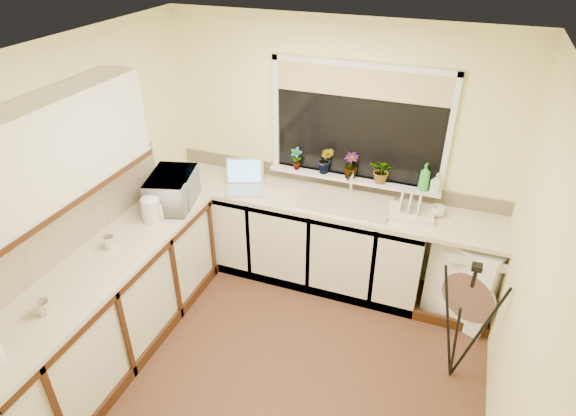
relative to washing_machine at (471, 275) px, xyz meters
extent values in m
plane|color=brown|center=(-1.37, -1.21, -0.40)|extent=(3.20, 3.20, 0.00)
plane|color=white|center=(-1.37, -1.21, 2.05)|extent=(3.20, 3.20, 0.00)
plane|color=#FDF6A8|center=(-1.37, 0.29, 0.82)|extent=(3.20, 0.00, 3.20)
plane|color=#FDF6A8|center=(-2.97, -1.21, 0.82)|extent=(0.00, 3.00, 3.00)
plane|color=#FDF6A8|center=(0.23, -1.21, 0.82)|extent=(0.00, 3.00, 3.00)
cube|color=silver|center=(-1.69, -0.01, 0.03)|extent=(2.55, 0.60, 0.86)
cube|color=silver|center=(-2.67, -1.51, 0.03)|extent=(0.54, 2.40, 0.86)
cube|color=beige|center=(-1.37, -0.01, 0.48)|extent=(3.20, 0.60, 0.04)
cube|color=beige|center=(-2.67, -1.51, 0.48)|extent=(0.60, 2.40, 0.04)
cube|color=silver|center=(-2.81, -1.66, 1.40)|extent=(0.28, 1.90, 0.70)
cube|color=beige|center=(-2.96, -1.51, 0.72)|extent=(0.02, 2.40, 0.45)
cube|color=beige|center=(-1.37, 0.28, 0.57)|extent=(3.20, 0.02, 0.14)
cube|color=black|center=(-1.17, 0.28, 1.15)|extent=(1.50, 0.02, 1.00)
cube|color=tan|center=(-1.17, 0.25, 1.52)|extent=(1.50, 0.02, 0.25)
cube|color=white|center=(-1.17, 0.22, 0.63)|extent=(1.60, 0.14, 0.03)
cube|color=tan|center=(-1.17, -0.01, 0.51)|extent=(0.82, 0.46, 0.03)
cylinder|color=silver|center=(-1.17, 0.17, 0.62)|extent=(0.03, 0.03, 0.24)
cube|color=white|center=(0.00, 0.00, 0.00)|extent=(0.74, 0.73, 0.80)
cube|color=#AEADB6|center=(-2.11, -0.13, 0.51)|extent=(0.42, 0.37, 0.02)
cube|color=#5DBAFF|center=(-2.18, 0.02, 0.64)|extent=(0.36, 0.21, 0.24)
cylinder|color=silver|center=(-2.63, -0.87, 0.60)|extent=(0.16, 0.16, 0.21)
cube|color=beige|center=(-0.58, -0.02, 0.53)|extent=(0.41, 0.33, 0.06)
cylinder|color=silver|center=(-2.71, -1.33, 0.55)|extent=(0.08, 0.08, 0.11)
imported|color=silver|center=(-2.61, -0.56, 0.65)|extent=(0.48, 0.60, 0.29)
imported|color=#999999|center=(-1.72, 0.20, 0.76)|extent=(0.12, 0.08, 0.22)
imported|color=#999999|center=(-1.43, 0.22, 0.78)|extent=(0.15, 0.12, 0.27)
imported|color=#999999|center=(-1.20, 0.22, 0.77)|extent=(0.14, 0.14, 0.24)
imported|color=#999999|center=(-0.91, 0.22, 0.77)|extent=(0.25, 0.23, 0.24)
imported|color=green|center=(-0.53, 0.21, 0.77)|extent=(0.11, 0.12, 0.25)
imported|color=#999999|center=(-0.42, 0.21, 0.74)|extent=(0.11, 0.11, 0.18)
imported|color=silver|center=(-0.37, 0.06, 0.55)|extent=(0.16, 0.16, 0.10)
imported|color=#C3B4A0|center=(-2.65, -2.08, 0.55)|extent=(0.13, 0.13, 0.10)
camera|label=1|loc=(-0.33, -3.73, 2.73)|focal=30.36mm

